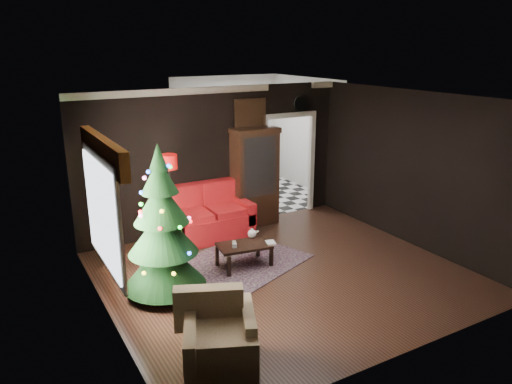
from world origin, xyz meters
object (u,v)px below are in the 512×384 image
coffee_table (244,255)px  wall_clock (300,103)px  kitchen_table (249,185)px  teapot (252,234)px  armchair (220,334)px  curio_cabinet (255,179)px  christmas_tree (162,228)px  floor_lamp (171,208)px  loveseat (208,213)px

coffee_table → wall_clock: bearing=38.5°
kitchen_table → teapot: bearing=-117.9°
armchair → kitchen_table: armchair is taller
wall_clock → curio_cabinet: bearing=-171.5°
christmas_tree → coffee_table: (1.46, 0.25, -0.85)m
floor_lamp → kitchen_table: bearing=36.7°
floor_lamp → wall_clock: size_ratio=5.90×
floor_lamp → kitchen_table: size_ratio=2.52×
armchair → wall_clock: wall_clock is taller
wall_clock → teapot: bearing=-141.1°
coffee_table → teapot: (0.25, 0.18, 0.27)m
curio_cabinet → coffee_table: (-1.17, -1.70, -0.75)m
floor_lamp → wall_clock: wall_clock is taller
curio_cabinet → floor_lamp: 2.05m
floor_lamp → teapot: floor_lamp is taller
coffee_table → floor_lamp: bearing=124.8°
floor_lamp → christmas_tree: size_ratio=0.82×
loveseat → kitchen_table: bearing=42.5°
teapot → wall_clock: 3.31m
armchair → teapot: bearing=77.5°
loveseat → wall_clock: bearing=9.7°
loveseat → curio_cabinet: curio_cabinet is taller
coffee_table → curio_cabinet: bearing=55.6°
loveseat → armchair: size_ratio=1.97×
loveseat → coffee_table: loveseat is taller
loveseat → curio_cabinet: size_ratio=0.89×
kitchen_table → armchair: bearing=-121.8°
curio_cabinet → teapot: bearing=-121.0°
christmas_tree → wall_clock: 4.57m
teapot → wall_clock: (2.11, 1.70, 1.90)m
christmas_tree → teapot: (1.71, 0.43, -0.57)m
floor_lamp → teapot: bearing=-42.9°
floor_lamp → coffee_table: bearing=-55.2°
curio_cabinet → teapot: 1.84m
kitchen_table → christmas_tree: bearing=-134.1°
loveseat → christmas_tree: bearing=-130.4°
coffee_table → loveseat: bearing=89.4°
coffee_table → teapot: size_ratio=5.04×
curio_cabinet → coffee_table: bearing=-124.4°
teapot → curio_cabinet: bearing=59.0°
coffee_table → wall_clock: 3.72m
loveseat → wall_clock: (2.35, 0.40, 1.88)m
wall_clock → floor_lamp: bearing=-167.4°
wall_clock → kitchen_table: bearing=113.7°
loveseat → curio_cabinet: bearing=10.8°
christmas_tree → kitchen_table: bearing=45.9°
christmas_tree → armchair: bearing=-91.6°
curio_cabinet → coffee_table: curio_cabinet is taller
loveseat → wall_clock: wall_clock is taller
curio_cabinet → armchair: size_ratio=2.20×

